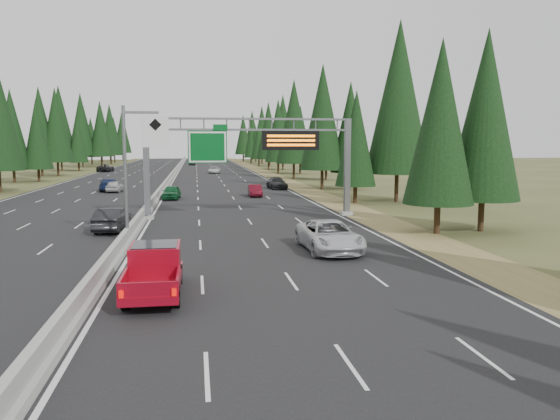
{
  "coord_description": "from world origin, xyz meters",
  "views": [
    {
      "loc": [
        4.07,
        -7.84,
        5.9
      ],
      "look_at": [
        8.37,
        20.0,
        2.45
      ],
      "focal_mm": 35.0,
      "sensor_mm": 36.0,
      "label": 1
    }
  ],
  "objects": [
    {
      "name": "road",
      "position": [
        0.0,
        80.0,
        0.04
      ],
      "size": [
        32.0,
        260.0,
        0.08
      ],
      "primitive_type": "cube",
      "color": "black",
      "rests_on": "ground"
    },
    {
      "name": "car_ahead_far",
      "position": [
        3.19,
        142.01,
        0.75
      ],
      "size": [
        1.99,
        4.1,
        1.35
      ],
      "primitive_type": "imported",
      "rotation": [
        0.0,
        0.0,
        -0.1
      ],
      "color": "black",
      "rests_on": "road"
    },
    {
      "name": "shoulder_right",
      "position": [
        17.8,
        80.0,
        0.03
      ],
      "size": [
        3.6,
        260.0,
        0.06
      ],
      "primitive_type": "cube",
      "color": "olive",
      "rests_on": "ground"
    },
    {
      "name": "shoulder_left",
      "position": [
        -17.8,
        80.0,
        0.03
      ],
      "size": [
        3.6,
        260.0,
        0.06
      ],
      "primitive_type": "cube",
      "color": "#38411E",
      "rests_on": "ground"
    },
    {
      "name": "tree_row_right",
      "position": [
        22.32,
        71.61,
        8.77
      ],
      "size": [
        11.11,
        239.1,
        18.07
      ],
      "color": "black",
      "rests_on": "ground"
    },
    {
      "name": "car_onc_far",
      "position": [
        -14.5,
        110.06,
        0.86
      ],
      "size": [
        3.07,
        5.82,
        1.56
      ],
      "primitive_type": "imported",
      "rotation": [
        0.0,
        0.0,
        3.05
      ],
      "color": "black",
      "rests_on": "road"
    },
    {
      "name": "hov_sign_pole",
      "position": [
        0.58,
        24.97,
        4.72
      ],
      "size": [
        2.8,
        0.5,
        8.0
      ],
      "color": "slate",
      "rests_on": "road"
    },
    {
      "name": "car_ahead_white",
      "position": [
        7.7,
        99.92,
        0.72
      ],
      "size": [
        2.6,
        4.83,
        1.29
      ],
      "primitive_type": "imported",
      "rotation": [
        0.0,
        0.0,
        -0.1
      ],
      "color": "silver",
      "rests_on": "road"
    },
    {
      "name": "red_pickup",
      "position": [
        2.41,
        13.58,
        1.1
      ],
      "size": [
        2.03,
        5.67,
        1.85
      ],
      "color": "black",
      "rests_on": "road"
    },
    {
      "name": "silver_minivan",
      "position": [
        11.19,
        20.68,
        0.9
      ],
      "size": [
        2.95,
        6.02,
        1.65
      ],
      "primitive_type": "imported",
      "rotation": [
        0.0,
        0.0,
        0.04
      ],
      "color": "silver",
      "rests_on": "road"
    },
    {
      "name": "car_onc_near",
      "position": [
        -1.5,
        29.54,
        0.86
      ],
      "size": [
        2.04,
        4.85,
        1.56
      ],
      "primitive_type": "imported",
      "rotation": [
        0.0,
        0.0,
        3.06
      ],
      "color": "black",
      "rests_on": "road"
    },
    {
      "name": "car_ahead_dkgrey",
      "position": [
        14.4,
        61.66,
        0.8
      ],
      "size": [
        2.4,
        5.11,
        1.44
      ],
      "primitive_type": "imported",
      "rotation": [
        0.0,
        0.0,
        0.08
      ],
      "color": "black",
      "rests_on": "road"
    },
    {
      "name": "car_onc_white",
      "position": [
        -5.63,
        60.08,
        0.77
      ],
      "size": [
        1.89,
        4.14,
        1.38
      ],
      "primitive_type": "imported",
      "rotation": [
        0.0,
        0.0,
        3.07
      ],
      "color": "beige",
      "rests_on": "road"
    },
    {
      "name": "car_ahead_dkred",
      "position": [
        10.51,
        51.97,
        0.73
      ],
      "size": [
        1.46,
        3.97,
        1.3
      ],
      "primitive_type": "imported",
      "rotation": [
        0.0,
        0.0,
        -0.02
      ],
      "color": "#580C19",
      "rests_on": "road"
    },
    {
      "name": "median_barrier",
      "position": [
        0.0,
        80.0,
        0.41
      ],
      "size": [
        0.7,
        260.0,
        0.85
      ],
      "color": "gray",
      "rests_on": "road"
    },
    {
      "name": "tree_row_left",
      "position": [
        -22.36,
        74.76,
        9.41
      ],
      "size": [
        11.88,
        240.21,
        18.45
      ],
      "color": "black",
      "rests_on": "ground"
    },
    {
      "name": "car_onc_blue",
      "position": [
        -6.55,
        61.75,
        0.85
      ],
      "size": [
        2.71,
        5.52,
        1.55
      ],
      "primitive_type": "imported",
      "rotation": [
        0.0,
        0.0,
        3.25
      ],
      "color": "#16244D",
      "rests_on": "road"
    },
    {
      "name": "sign_gantry",
      "position": [
        8.92,
        34.88,
        5.27
      ],
      "size": [
        16.75,
        0.98,
        7.8
      ],
      "color": "slate",
      "rests_on": "road"
    },
    {
      "name": "car_ahead_green",
      "position": [
        1.5,
        50.4,
        0.81
      ],
      "size": [
        2.02,
        4.38,
        1.45
      ],
      "primitive_type": "imported",
      "rotation": [
        0.0,
        0.0,
        -0.07
      ],
      "color": "#13552B",
      "rests_on": "road"
    }
  ]
}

